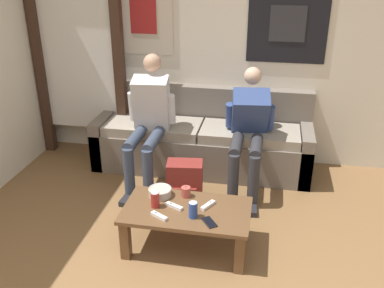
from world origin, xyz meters
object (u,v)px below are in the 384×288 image
game_controller_near_left (208,205)px  game_controller_near_right (174,206)px  person_seated_teen (248,127)px  cell_phone (209,222)px  couch (202,141)px  person_seated_adult (149,118)px  drink_can_red (155,200)px  drink_can_blue (193,210)px  coffee_table (187,216)px  pillar_candle (186,192)px  backpack (185,184)px  ceramic_bowl (160,191)px  game_controller_far_center (159,216)px

game_controller_near_left → game_controller_near_right: (-0.25, -0.06, 0.00)m
person_seated_teen → cell_phone: 1.26m
cell_phone → couch: bearing=101.4°
game_controller_near_left → cell_phone: game_controller_near_left is taller
person_seated_teen → game_controller_near_right: 1.20m
person_seated_adult → person_seated_teen: person_seated_adult is taller
person_seated_adult → drink_can_red: bearing=-71.9°
drink_can_blue → cell_phone: 0.15m
coffee_table → person_seated_teen: 1.19m
game_controller_near_right → cell_phone: size_ratio=0.97×
coffee_table → pillar_candle: bearing=103.4°
drink_can_blue → pillar_candle: bearing=111.8°
backpack → drink_can_blue: drink_can_blue is taller
person_seated_teen → couch: bearing=148.2°
couch → cell_phone: couch is taller
ceramic_bowl → pillar_candle: 0.20m
coffee_table → person_seated_adult: (-0.58, 1.02, 0.37)m
pillar_candle → drink_can_red: drink_can_red is taller
coffee_table → game_controller_near_left: size_ratio=6.73×
cell_phone → pillar_candle: bearing=126.3°
coffee_table → ceramic_bowl: 0.30m
person_seated_adult → pillar_candle: (0.54, -0.84, -0.27)m
coffee_table → drink_can_blue: (0.07, -0.10, 0.13)m
ceramic_bowl → person_seated_adult: bearing=111.0°
drink_can_red → backpack: bearing=81.9°
coffee_table → drink_can_red: 0.27m
backpack → couch: bearing=87.4°
couch → ceramic_bowl: bearing=-96.0°
pillar_candle → couch: bearing=93.4°
coffee_table → backpack: bearing=103.0°
couch → ceramic_bowl: size_ratio=11.99×
ceramic_bowl → game_controller_near_right: bearing=-44.8°
backpack → game_controller_near_left: (0.30, -0.58, 0.17)m
person_seated_teen → drink_can_blue: bearing=-104.7°
cell_phone → ceramic_bowl: bearing=146.1°
ceramic_bowl → cell_phone: size_ratio=1.25×
couch → drink_can_blue: size_ratio=17.99×
game_controller_near_right → game_controller_near_left: bearing=13.7°
person_seated_adult → game_controller_near_left: person_seated_adult is taller
backpack → game_controller_near_left: 0.67m
coffee_table → ceramic_bowl: bearing=148.7°
couch → backpack: (-0.03, -0.74, -0.10)m
coffee_table → drink_can_blue: 0.17m
drink_can_red → game_controller_far_center: drink_can_red is taller
drink_can_red → game_controller_near_right: bearing=5.4°
drink_can_blue → coffee_table: bearing=124.8°
couch → drink_can_red: (-0.13, -1.39, 0.12)m
ceramic_bowl → drink_can_red: drink_can_red is taller
drink_can_red → game_controller_near_right: (0.14, 0.01, -0.05)m
backpack → game_controller_near_left: bearing=-62.5°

